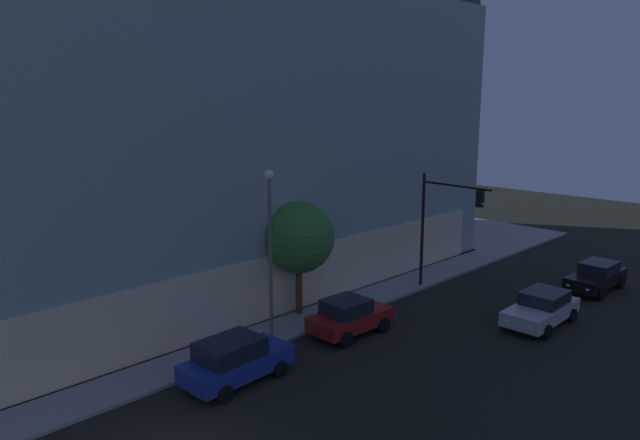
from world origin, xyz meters
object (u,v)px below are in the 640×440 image
object	(u,v)px
modern_building	(171,117)
car_red	(349,316)
sidewalk_tree	(299,238)
traffic_light_far_corner	(442,215)
street_lamp_sidewalk	(270,233)
car_blue	(235,360)
car_silver	(542,308)
car_black	(596,276)

from	to	relation	value
modern_building	car_red	bearing A→B (deg)	-89.49
sidewalk_tree	car_red	world-z (taller)	sidewalk_tree
traffic_light_far_corner	street_lamp_sidewalk	world-z (taller)	street_lamp_sidewalk
car_blue	car_silver	distance (m)	15.37
street_lamp_sidewalk	car_silver	bearing A→B (deg)	-37.35
sidewalk_tree	car_red	distance (m)	4.65
street_lamp_sidewalk	car_black	xyz separation A→B (m)	(17.84, -7.90, -4.16)
sidewalk_tree	car_blue	distance (m)	8.04
sidewalk_tree	car_silver	size ratio (longest dim) A/B	1.22
car_blue	car_silver	world-z (taller)	car_blue
street_lamp_sidewalk	car_red	bearing A→B (deg)	-37.12
traffic_light_far_corner	street_lamp_sidewalk	distance (m)	11.14
car_silver	car_black	size ratio (longest dim) A/B	0.98
traffic_light_far_corner	car_silver	bearing A→B (deg)	-94.48
street_lamp_sidewalk	car_silver	distance (m)	13.85
sidewalk_tree	car_blue	world-z (taller)	sidewalk_tree
car_red	car_black	size ratio (longest dim) A/B	0.85
modern_building	traffic_light_far_corner	size ratio (longest dim) A/B	5.42
car_silver	car_black	xyz separation A→B (m)	(7.34, 0.12, 0.00)
traffic_light_far_corner	car_blue	world-z (taller)	traffic_light_far_corner
traffic_light_far_corner	car_red	size ratio (longest dim) A/B	1.61
car_black	sidewalk_tree	bearing A→B (deg)	148.95
car_silver	car_black	world-z (taller)	car_silver
car_red	car_silver	world-z (taller)	car_red
car_silver	car_red	bearing A→B (deg)	142.56
sidewalk_tree	modern_building	bearing A→B (deg)	90.12
modern_building	car_black	bearing A→B (deg)	-53.77
street_lamp_sidewalk	car_silver	size ratio (longest dim) A/B	1.62
car_blue	car_red	bearing A→B (deg)	0.52
modern_building	sidewalk_tree	xyz separation A→B (m)	(0.02, -11.51, -5.68)
modern_building	traffic_light_far_corner	distance (m)	17.41
traffic_light_far_corner	car_silver	distance (m)	7.28
street_lamp_sidewalk	car_silver	world-z (taller)	street_lamp_sidewalk
modern_building	car_silver	distance (m)	23.82
street_lamp_sidewalk	car_black	bearing A→B (deg)	-23.88
modern_building	car_red	xyz separation A→B (m)	(0.13, -14.86, -8.90)
car_red	car_black	xyz separation A→B (m)	(14.94, -5.70, -0.05)
street_lamp_sidewalk	sidewalk_tree	world-z (taller)	street_lamp_sidewalk
street_lamp_sidewalk	car_blue	distance (m)	5.98
street_lamp_sidewalk	car_red	size ratio (longest dim) A/B	1.86
car_black	traffic_light_far_corner	bearing A→B (deg)	138.10
traffic_light_far_corner	car_black	bearing A→B (deg)	-41.90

